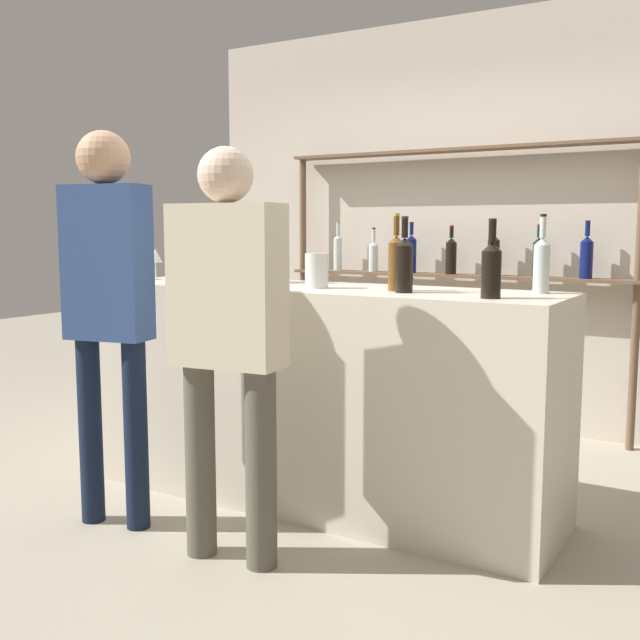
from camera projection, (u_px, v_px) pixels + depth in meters
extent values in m
plane|color=#B2A893|center=(320.00, 501.00, 3.78)|extent=(16.00, 16.00, 0.00)
cube|color=beige|center=(320.00, 396.00, 3.71)|extent=(2.37, 0.66, 1.09)
cube|color=beige|center=(461.00, 224.00, 5.25)|extent=(3.97, 0.12, 2.80)
cylinder|color=brown|center=(303.00, 283.00, 5.76)|extent=(0.05, 0.05, 1.90)
cylinder|color=brown|center=(637.00, 298.00, 4.54)|extent=(0.05, 0.05, 1.90)
cube|color=brown|center=(453.00, 150.00, 5.03)|extent=(2.45, 0.18, 0.02)
cube|color=brown|center=(451.00, 276.00, 5.14)|extent=(2.45, 0.18, 0.02)
cylinder|color=silver|center=(338.00, 254.00, 5.58)|extent=(0.06, 0.06, 0.24)
cone|color=silver|center=(338.00, 237.00, 5.56)|extent=(0.06, 0.06, 0.03)
cylinder|color=silver|center=(338.00, 229.00, 5.55)|extent=(0.02, 0.02, 0.09)
cylinder|color=gold|center=(338.00, 222.00, 5.55)|extent=(0.03, 0.03, 0.01)
cylinder|color=silver|center=(373.00, 259.00, 5.43)|extent=(0.07, 0.07, 0.19)
cone|color=silver|center=(374.00, 243.00, 5.41)|extent=(0.07, 0.07, 0.03)
cylinder|color=silver|center=(374.00, 235.00, 5.41)|extent=(0.03, 0.03, 0.09)
cylinder|color=#232328|center=(374.00, 228.00, 5.40)|extent=(0.03, 0.03, 0.01)
cylinder|color=#0F1956|center=(411.00, 256.00, 5.27)|extent=(0.07, 0.07, 0.23)
cone|color=#0F1956|center=(411.00, 237.00, 5.26)|extent=(0.07, 0.07, 0.03)
cylinder|color=#0F1956|center=(412.00, 229.00, 5.25)|extent=(0.03, 0.03, 0.08)
cylinder|color=black|center=(412.00, 223.00, 5.24)|extent=(0.03, 0.03, 0.01)
cylinder|color=black|center=(451.00, 258.00, 5.12)|extent=(0.07, 0.07, 0.21)
cone|color=black|center=(451.00, 240.00, 5.11)|extent=(0.07, 0.07, 0.03)
cylinder|color=black|center=(452.00, 232.00, 5.10)|extent=(0.03, 0.03, 0.07)
cylinder|color=maroon|center=(452.00, 226.00, 5.10)|extent=(0.03, 0.03, 0.01)
cylinder|color=black|center=(493.00, 258.00, 4.97)|extent=(0.08, 0.08, 0.23)
cone|color=black|center=(494.00, 238.00, 4.95)|extent=(0.08, 0.08, 0.04)
cylinder|color=black|center=(494.00, 229.00, 4.95)|extent=(0.03, 0.03, 0.08)
cylinder|color=maroon|center=(494.00, 222.00, 4.94)|extent=(0.03, 0.03, 0.01)
cylinder|color=black|center=(538.00, 260.00, 4.82)|extent=(0.08, 0.08, 0.22)
cone|color=black|center=(539.00, 240.00, 4.80)|extent=(0.08, 0.08, 0.03)
cylinder|color=black|center=(539.00, 232.00, 4.80)|extent=(0.03, 0.03, 0.07)
cylinder|color=maroon|center=(540.00, 225.00, 4.79)|extent=(0.03, 0.03, 0.01)
cylinder|color=#0F1956|center=(586.00, 260.00, 4.67)|extent=(0.08, 0.08, 0.23)
cone|color=#0F1956|center=(587.00, 239.00, 4.65)|extent=(0.08, 0.08, 0.04)
cylinder|color=#0F1956|center=(588.00, 229.00, 4.64)|extent=(0.03, 0.03, 0.09)
cylinder|color=black|center=(588.00, 221.00, 4.64)|extent=(0.03, 0.03, 0.01)
cylinder|color=brown|center=(396.00, 267.00, 3.40)|extent=(0.07, 0.07, 0.22)
cone|color=brown|center=(396.00, 239.00, 3.39)|extent=(0.07, 0.07, 0.03)
cylinder|color=brown|center=(397.00, 226.00, 3.38)|extent=(0.03, 0.03, 0.09)
cylinder|color=gold|center=(397.00, 215.00, 3.38)|extent=(0.03, 0.03, 0.01)
cylinder|color=black|center=(404.00, 269.00, 3.31)|extent=(0.08, 0.08, 0.21)
cone|color=black|center=(405.00, 242.00, 3.30)|extent=(0.08, 0.08, 0.03)
cylinder|color=black|center=(405.00, 228.00, 3.29)|extent=(0.03, 0.03, 0.08)
cylinder|color=#232328|center=(405.00, 218.00, 3.28)|extent=(0.03, 0.03, 0.01)
cylinder|color=brown|center=(261.00, 261.00, 3.96)|extent=(0.09, 0.09, 0.22)
cone|color=brown|center=(261.00, 236.00, 3.94)|extent=(0.09, 0.09, 0.04)
cylinder|color=brown|center=(261.00, 224.00, 3.94)|extent=(0.03, 0.03, 0.08)
cylinder|color=#232328|center=(261.00, 215.00, 3.93)|extent=(0.03, 0.03, 0.01)
cylinder|color=silver|center=(541.00, 269.00, 3.28)|extent=(0.07, 0.07, 0.21)
cone|color=silver|center=(542.00, 241.00, 3.26)|extent=(0.07, 0.07, 0.03)
cylinder|color=silver|center=(543.00, 227.00, 3.26)|extent=(0.03, 0.03, 0.09)
cylinder|color=black|center=(543.00, 215.00, 3.25)|extent=(0.03, 0.03, 0.01)
cylinder|color=black|center=(275.00, 261.00, 3.88)|extent=(0.09, 0.09, 0.23)
cone|color=black|center=(275.00, 234.00, 3.86)|extent=(0.09, 0.09, 0.04)
cylinder|color=black|center=(275.00, 222.00, 3.85)|extent=(0.03, 0.03, 0.09)
cylinder|color=gold|center=(275.00, 212.00, 3.85)|extent=(0.04, 0.04, 0.01)
cylinder|color=black|center=(491.00, 275.00, 3.05)|extent=(0.08, 0.08, 0.19)
cone|color=black|center=(492.00, 247.00, 3.03)|extent=(0.08, 0.08, 0.04)
cylinder|color=black|center=(492.00, 232.00, 3.03)|extent=(0.03, 0.03, 0.08)
cylinder|color=black|center=(493.00, 220.00, 3.02)|extent=(0.03, 0.03, 0.01)
cylinder|color=silver|center=(156.00, 280.00, 4.12)|extent=(0.06, 0.06, 0.00)
cylinder|color=silver|center=(156.00, 271.00, 4.12)|extent=(0.01, 0.01, 0.09)
cone|color=silver|center=(155.00, 255.00, 4.11)|extent=(0.08, 0.08, 0.08)
cylinder|color=silver|center=(317.00, 271.00, 3.56)|extent=(0.11, 0.11, 0.17)
sphere|color=tan|center=(324.00, 278.00, 3.56)|extent=(0.02, 0.02, 0.02)
sphere|color=tan|center=(312.00, 278.00, 3.58)|extent=(0.02, 0.02, 0.02)
sphere|color=tan|center=(323.00, 279.00, 3.59)|extent=(0.02, 0.02, 0.02)
sphere|color=tan|center=(312.00, 283.00, 3.55)|extent=(0.02, 0.02, 0.02)
sphere|color=tan|center=(323.00, 278.00, 3.58)|extent=(0.02, 0.02, 0.02)
sphere|color=tan|center=(325.00, 277.00, 3.56)|extent=(0.02, 0.02, 0.02)
sphere|color=tan|center=(312.00, 271.00, 3.54)|extent=(0.02, 0.02, 0.02)
cylinder|color=#575347|center=(261.00, 469.00, 3.00)|extent=(0.13, 0.13, 0.82)
cylinder|color=#575347|center=(200.00, 460.00, 3.13)|extent=(0.13, 0.13, 0.82)
cube|color=beige|center=(227.00, 286.00, 2.97)|extent=(0.47, 0.25, 0.65)
sphere|color=beige|center=(226.00, 175.00, 2.92)|extent=(0.22, 0.22, 0.22)
cylinder|color=#121C33|center=(136.00, 435.00, 3.40)|extent=(0.11, 0.11, 0.87)
cylinder|color=#121C33|center=(90.00, 430.00, 3.48)|extent=(0.11, 0.11, 0.87)
cube|color=navy|center=(107.00, 263.00, 3.34)|extent=(0.41, 0.24, 0.69)
sphere|color=tan|center=(103.00, 158.00, 3.29)|extent=(0.24, 0.24, 0.24)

